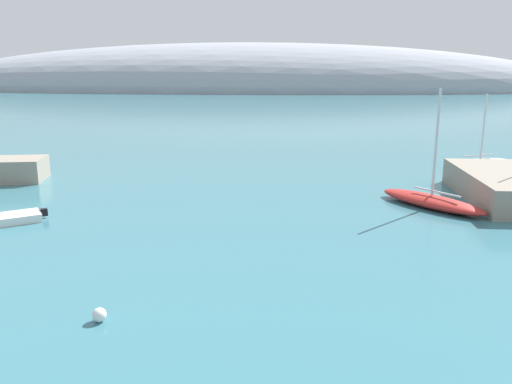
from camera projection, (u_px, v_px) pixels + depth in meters
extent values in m
ellipsoid|color=#999EA8|center=(240.00, 90.00, 221.98)|extent=(282.63, 75.32, 38.94)
ellipsoid|color=gray|center=(480.00, 164.00, 50.72)|extent=(8.28, 5.67, 1.09)
cylinder|color=silver|center=(484.00, 127.00, 49.86)|extent=(0.19, 0.19, 6.21)
cube|color=silver|center=(478.00, 155.00, 50.38)|extent=(3.30, 1.70, 0.10)
ellipsoid|color=red|center=(432.00, 201.00, 37.23)|extent=(7.29, 7.98, 0.86)
cylinder|color=silver|center=(436.00, 143.00, 36.25)|extent=(0.19, 0.19, 7.50)
cube|color=silver|center=(437.00, 192.00, 36.75)|extent=(2.54, 2.96, 0.10)
cube|color=black|center=(44.00, 212.00, 34.56)|extent=(0.57, 0.55, 0.48)
sphere|color=silver|center=(99.00, 315.00, 20.54)|extent=(0.57, 0.57, 0.57)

